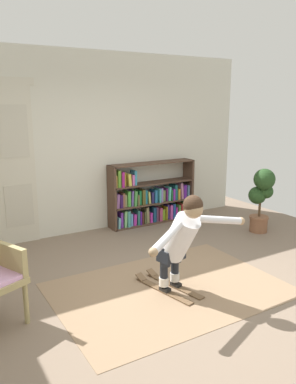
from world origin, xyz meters
name	(u,v)px	position (x,y,z in m)	size (l,w,h in m)	color
ground_plane	(176,292)	(0.00, 0.00, 0.00)	(7.20, 7.20, 0.00)	#7C6958
back_wall	(86,144)	(0.00, 2.60, 1.45)	(6.00, 0.10, 2.90)	silver
rug	(169,289)	(-0.02, 0.11, 0.00)	(2.59, 1.82, 0.01)	#927558
bookshelf	(149,199)	(1.07, 2.39, 0.45)	(1.61, 0.30, 1.08)	#4E372A
potted_plant	(262,193)	(2.42, 1.04, 0.65)	(0.37, 0.43, 1.06)	brown
skis_pair	(167,286)	(-0.03, 0.14, 0.02)	(0.44, 0.90, 0.07)	brown
person_skier	(182,236)	(0.01, -0.07, 0.69)	(1.46, 0.77, 1.10)	white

